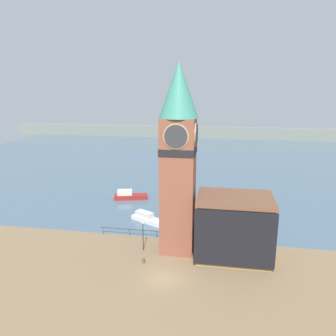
# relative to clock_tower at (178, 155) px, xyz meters

# --- Properties ---
(ground_plane) EXTENTS (160.00, 160.00, 0.00)m
(ground_plane) POSITION_rel_clock_tower_xyz_m (-0.45, -7.36, -12.98)
(ground_plane) COLOR #846B4C
(water) EXTENTS (160.00, 120.00, 0.00)m
(water) POSITION_rel_clock_tower_xyz_m (-0.45, 63.07, -12.98)
(water) COLOR slate
(water) RESTS_ON ground_plane
(far_shoreline) EXTENTS (180.00, 3.00, 5.00)m
(far_shoreline) POSITION_rel_clock_tower_xyz_m (-0.45, 103.07, -10.48)
(far_shoreline) COLOR gray
(far_shoreline) RESTS_ON water
(pier_railing) EXTENTS (8.84, 0.08, 1.09)m
(pier_railing) POSITION_rel_clock_tower_xyz_m (-7.55, 2.82, -12.04)
(pier_railing) COLOR #333338
(pier_railing) RESTS_ON ground_plane
(clock_tower) EXTENTS (4.88, 4.88, 24.43)m
(clock_tower) POSITION_rel_clock_tower_xyz_m (0.00, 0.00, 0.00)
(clock_tower) COLOR brown
(clock_tower) RESTS_ON ground_plane
(pier_building) EXTENTS (9.53, 7.12, 8.09)m
(pier_building) POSITION_rel_clock_tower_xyz_m (7.29, -0.67, -8.91)
(pier_building) COLOR #A88451
(pier_building) RESTS_ON ground_plane
(boat_near) EXTENTS (6.91, 4.92, 1.54)m
(boat_near) POSITION_rel_clock_tower_xyz_m (-5.98, 8.47, -12.43)
(boat_near) COLOR silver
(boat_near) RESTS_ON water
(boat_far) EXTENTS (6.75, 3.52, 1.89)m
(boat_far) POSITION_rel_clock_tower_xyz_m (-12.27, 18.94, -12.29)
(boat_far) COLOR maroon
(boat_far) RESTS_ON water
(mooring_bollard_near) EXTENTS (0.34, 0.34, 0.75)m
(mooring_bollard_near) POSITION_rel_clock_tower_xyz_m (-3.68, -4.30, -12.57)
(mooring_bollard_near) COLOR brown
(mooring_bollard_near) RESTS_ON ground_plane
(lamp_post) EXTENTS (0.32, 0.32, 4.11)m
(lamp_post) POSITION_rel_clock_tower_xyz_m (-4.51, -1.08, -10.12)
(lamp_post) COLOR black
(lamp_post) RESTS_ON ground_plane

